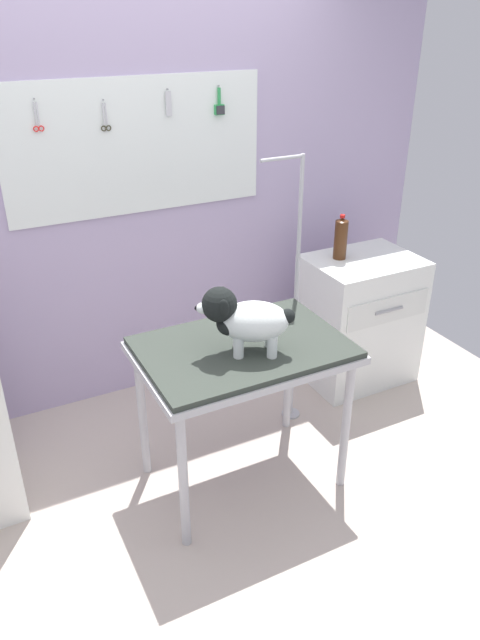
# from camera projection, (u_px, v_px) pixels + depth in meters

# --- Properties ---
(ground) EXTENTS (4.40, 4.00, 0.04)m
(ground) POSITION_uv_depth(u_px,v_px,m) (233.00, 507.00, 3.05)
(ground) COLOR #C0B0A4
(rear_wall_panel) EXTENTS (4.00, 0.11, 2.30)m
(rear_wall_panel) POSITION_uv_depth(u_px,v_px,m) (135.00, 213.00, 3.51)
(rear_wall_panel) COLOR #B2A1C6
(rear_wall_panel) RESTS_ON ground
(grooming_table) EXTENTS (0.99, 0.67, 0.82)m
(grooming_table) POSITION_uv_depth(u_px,v_px,m) (243.00, 359.00, 2.88)
(grooming_table) COLOR #B7B7BC
(grooming_table) RESTS_ON ground
(grooming_arm) EXTENTS (0.30, 0.11, 1.59)m
(grooming_arm) POSITION_uv_depth(u_px,v_px,m) (294.00, 307.00, 3.37)
(grooming_arm) COLOR #B7B7BC
(grooming_arm) RESTS_ON ground
(dog) EXTENTS (0.43, 0.32, 0.32)m
(dog) POSITION_uv_depth(u_px,v_px,m) (244.00, 318.00, 2.71)
(dog) COLOR white
(dog) RESTS_ON grooming_table
(cabinet_right) EXTENTS (0.68, 0.54, 0.84)m
(cabinet_right) POSITION_uv_depth(u_px,v_px,m) (359.00, 319.00, 3.92)
(cabinet_right) COLOR white
(cabinet_right) RESTS_ON ground
(soda_bottle) EXTENTS (0.08, 0.08, 0.28)m
(soda_bottle) POSITION_uv_depth(u_px,v_px,m) (341.00, 238.00, 3.68)
(soda_bottle) COLOR #472712
(soda_bottle) RESTS_ON cabinet_right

